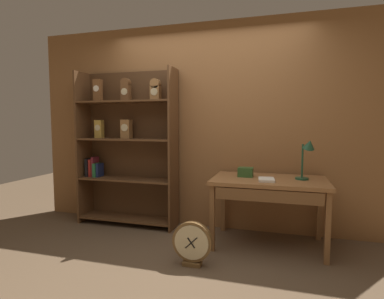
# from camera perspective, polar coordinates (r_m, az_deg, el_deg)

# --- Properties ---
(ground_plane) EXTENTS (10.00, 10.00, 0.00)m
(ground_plane) POSITION_cam_1_polar(r_m,az_deg,el_deg) (2.93, -3.46, -22.30)
(ground_plane) COLOR brown
(back_wood_panel) EXTENTS (4.80, 0.05, 2.60)m
(back_wood_panel) POSITION_cam_1_polar(r_m,az_deg,el_deg) (3.90, 3.13, 4.33)
(back_wood_panel) COLOR brown
(back_wood_panel) RESTS_ON ground
(bookshelf) EXTENTS (1.32, 0.35, 2.02)m
(bookshelf) POSITION_cam_1_polar(r_m,az_deg,el_deg) (4.12, -12.18, 0.29)
(bookshelf) COLOR brown
(bookshelf) RESTS_ON ground
(workbench) EXTENTS (1.21, 0.74, 0.74)m
(workbench) POSITION_cam_1_polar(r_m,az_deg,el_deg) (3.41, 14.20, -6.77)
(workbench) COLOR brown
(workbench) RESTS_ON ground
(desk_lamp) EXTENTS (0.21, 0.21, 0.45)m
(desk_lamp) POSITION_cam_1_polar(r_m,az_deg,el_deg) (3.40, 20.78, -0.61)
(desk_lamp) COLOR #1E472D
(desk_lamp) RESTS_ON workbench
(toolbox_small) EXTENTS (0.16, 0.13, 0.10)m
(toolbox_small) POSITION_cam_1_polar(r_m,az_deg,el_deg) (3.48, 10.00, -4.19)
(toolbox_small) COLOR #2D5123
(toolbox_small) RESTS_ON workbench
(open_repair_manual) EXTENTS (0.18, 0.23, 0.02)m
(open_repair_manual) POSITION_cam_1_polar(r_m,az_deg,el_deg) (3.29, 13.77, -5.49)
(open_repair_manual) COLOR silver
(open_repair_manual) RESTS_ON workbench
(round_clock_large) EXTENTS (0.38, 0.11, 0.42)m
(round_clock_large) POSITION_cam_1_polar(r_m,az_deg,el_deg) (3.00, 0.05, -17.13)
(round_clock_large) COLOR brown
(round_clock_large) RESTS_ON ground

